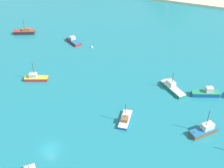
{
  "coord_description": "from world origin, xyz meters",
  "views": [
    {
      "loc": [
        30.69,
        -34.76,
        48.15
      ],
      "look_at": [
        3.02,
        28.53,
        1.01
      ],
      "focal_mm": 44.58,
      "sensor_mm": 36.0,
      "label": 1
    }
  ],
  "objects_px": {
    "fishing_boat_0": "(172,87)",
    "fishing_boat_11": "(125,119)",
    "fishing_boat_4": "(205,130)",
    "fishing_boat_9": "(25,32)",
    "buoy_0": "(92,47)",
    "fishing_boat_8": "(206,93)",
    "fishing_boat_7": "(36,78)",
    "fishing_boat_3": "(74,41)"
  },
  "relations": [
    {
      "from": "fishing_boat_0",
      "to": "fishing_boat_11",
      "type": "distance_m",
      "value": 20.25
    },
    {
      "from": "fishing_boat_4",
      "to": "fishing_boat_9",
      "type": "height_order",
      "value": "fishing_boat_4"
    },
    {
      "from": "fishing_boat_0",
      "to": "fishing_boat_9",
      "type": "height_order",
      "value": "fishing_boat_9"
    },
    {
      "from": "fishing_boat_9",
      "to": "buoy_0",
      "type": "relative_size",
      "value": 10.29
    },
    {
      "from": "fishing_boat_9",
      "to": "fishing_boat_11",
      "type": "relative_size",
      "value": 1.18
    },
    {
      "from": "fishing_boat_9",
      "to": "buoy_0",
      "type": "distance_m",
      "value": 31.52
    },
    {
      "from": "fishing_boat_8",
      "to": "fishing_boat_9",
      "type": "relative_size",
      "value": 0.93
    },
    {
      "from": "buoy_0",
      "to": "fishing_boat_11",
      "type": "bearing_deg",
      "value": -51.51
    },
    {
      "from": "fishing_boat_0",
      "to": "buoy_0",
      "type": "bearing_deg",
      "value": 156.5
    },
    {
      "from": "fishing_boat_7",
      "to": "fishing_boat_3",
      "type": "bearing_deg",
      "value": 95.43
    },
    {
      "from": "buoy_0",
      "to": "fishing_boat_3",
      "type": "bearing_deg",
      "value": 173.04
    },
    {
      "from": "fishing_boat_0",
      "to": "fishing_boat_9",
      "type": "relative_size",
      "value": 0.99
    },
    {
      "from": "fishing_boat_7",
      "to": "fishing_boat_8",
      "type": "distance_m",
      "value": 51.64
    },
    {
      "from": "fishing_boat_4",
      "to": "fishing_boat_11",
      "type": "xyz_separation_m",
      "value": [
        -19.19,
        -3.84,
        -0.34
      ]
    },
    {
      "from": "fishing_boat_0",
      "to": "fishing_boat_8",
      "type": "height_order",
      "value": "fishing_boat_0"
    },
    {
      "from": "buoy_0",
      "to": "fishing_boat_0",
      "type": "bearing_deg",
      "value": -23.5
    },
    {
      "from": "fishing_boat_0",
      "to": "fishing_boat_4",
      "type": "relative_size",
      "value": 1.22
    },
    {
      "from": "fishing_boat_3",
      "to": "fishing_boat_4",
      "type": "distance_m",
      "value": 62.71
    },
    {
      "from": "fishing_boat_7",
      "to": "fishing_boat_11",
      "type": "xyz_separation_m",
      "value": [
        32.69,
        -6.69,
        -0.23
      ]
    },
    {
      "from": "fishing_boat_8",
      "to": "fishing_boat_7",
      "type": "bearing_deg",
      "value": -165.35
    },
    {
      "from": "fishing_boat_9",
      "to": "fishing_boat_8",
      "type": "bearing_deg",
      "value": -10.61
    },
    {
      "from": "fishing_boat_4",
      "to": "fishing_boat_9",
      "type": "distance_m",
      "value": 83.13
    },
    {
      "from": "fishing_boat_4",
      "to": "buoy_0",
      "type": "bearing_deg",
      "value": 146.98
    },
    {
      "from": "fishing_boat_3",
      "to": "fishing_boat_11",
      "type": "height_order",
      "value": "fishing_boat_11"
    },
    {
      "from": "fishing_boat_0",
      "to": "buoy_0",
      "type": "relative_size",
      "value": 10.19
    },
    {
      "from": "fishing_boat_8",
      "to": "fishing_boat_9",
      "type": "xyz_separation_m",
      "value": [
        -75.59,
        14.15,
        0.05
      ]
    },
    {
      "from": "fishing_boat_3",
      "to": "fishing_boat_4",
      "type": "height_order",
      "value": "fishing_boat_4"
    },
    {
      "from": "fishing_boat_0",
      "to": "fishing_boat_3",
      "type": "xyz_separation_m",
      "value": [
        -43.03,
        16.04,
        -0.08
      ]
    },
    {
      "from": "fishing_boat_8",
      "to": "fishing_boat_11",
      "type": "distance_m",
      "value": 26.24
    },
    {
      "from": "fishing_boat_4",
      "to": "fishing_boat_9",
      "type": "relative_size",
      "value": 0.81
    },
    {
      "from": "fishing_boat_7",
      "to": "fishing_boat_9",
      "type": "height_order",
      "value": "fishing_boat_7"
    },
    {
      "from": "fishing_boat_7",
      "to": "fishing_boat_8",
      "type": "xyz_separation_m",
      "value": [
        49.96,
        13.06,
        0.04
      ]
    },
    {
      "from": "fishing_boat_8",
      "to": "buoy_0",
      "type": "xyz_separation_m",
      "value": [
        -44.09,
        13.98,
        -0.76
      ]
    },
    {
      "from": "fishing_boat_9",
      "to": "fishing_boat_11",
      "type": "bearing_deg",
      "value": -30.17
    },
    {
      "from": "fishing_boat_0",
      "to": "fishing_boat_8",
      "type": "distance_m",
      "value": 9.66
    },
    {
      "from": "fishing_boat_0",
      "to": "fishing_boat_7",
      "type": "relative_size",
      "value": 1.16
    },
    {
      "from": "buoy_0",
      "to": "fishing_boat_8",
      "type": "bearing_deg",
      "value": -17.59
    },
    {
      "from": "fishing_boat_4",
      "to": "fishing_boat_8",
      "type": "bearing_deg",
      "value": 96.86
    },
    {
      "from": "fishing_boat_7",
      "to": "fishing_boat_11",
      "type": "bearing_deg",
      "value": -11.56
    },
    {
      "from": "fishing_boat_7",
      "to": "fishing_boat_4",
      "type": "bearing_deg",
      "value": -3.14
    },
    {
      "from": "fishing_boat_4",
      "to": "fishing_boat_7",
      "type": "bearing_deg",
      "value": 176.86
    },
    {
      "from": "fishing_boat_0",
      "to": "fishing_boat_3",
      "type": "height_order",
      "value": "fishing_boat_0"
    }
  ]
}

